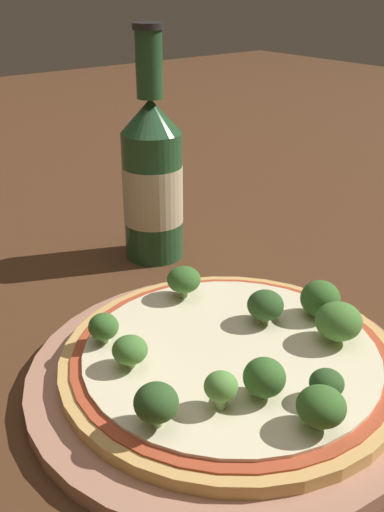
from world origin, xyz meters
TOP-DOWN VIEW (x-y plane):
  - ground_plane at (0.00, 0.00)m, footprint 3.00×3.00m
  - plate at (0.01, 0.00)m, footprint 0.29×0.29m
  - pizza at (0.01, 0.00)m, footprint 0.26×0.26m
  - broccoli_floret_0 at (-0.00, -0.10)m, footprint 0.03×0.03m
  - broccoli_floret_1 at (0.08, -0.04)m, footprint 0.04×0.04m
  - broccoli_floret_2 at (0.10, -0.01)m, footprint 0.03×0.03m
  - broccoli_floret_3 at (-0.04, -0.04)m, footprint 0.02×0.02m
  - broccoli_floret_4 at (0.03, 0.09)m, footprint 0.03×0.03m
  - broccoli_floret_5 at (0.06, 0.01)m, footprint 0.03×0.03m
  - broccoli_floret_6 at (-0.08, -0.03)m, footprint 0.03×0.03m
  - broccoli_floret_7 at (-0.01, -0.05)m, footprint 0.03×0.03m
  - broccoli_floret_8 at (-0.06, 0.07)m, footprint 0.02×0.02m
  - broccoli_floret_9 at (-0.06, 0.03)m, footprint 0.03×0.03m
  - broccoli_floret_10 at (0.02, -0.08)m, footprint 0.02×0.02m
  - beer_bottle at (0.09, 0.22)m, footprint 0.06×0.06m

SIDE VIEW (x-z plane):
  - ground_plane at x=0.00m, z-range 0.00..0.00m
  - plate at x=0.01m, z-range 0.00..0.01m
  - pizza at x=0.01m, z-range 0.01..0.03m
  - broccoli_floret_10 at x=0.02m, z-range 0.03..0.05m
  - broccoli_floret_8 at x=-0.06m, z-range 0.03..0.05m
  - broccoli_floret_9 at x=-0.06m, z-range 0.03..0.05m
  - broccoli_floret_5 at x=0.06m, z-range 0.03..0.06m
  - broccoli_floret_7 at x=-0.01m, z-range 0.03..0.06m
  - broccoli_floret_0 at x=0.00m, z-range 0.03..0.06m
  - broccoli_floret_2 at x=0.10m, z-range 0.03..0.06m
  - broccoli_floret_3 at x=-0.04m, z-range 0.03..0.06m
  - broccoli_floret_4 at x=0.03m, z-range 0.03..0.06m
  - broccoli_floret_6 at x=-0.08m, z-range 0.03..0.06m
  - broccoli_floret_1 at x=0.08m, z-range 0.03..0.06m
  - beer_bottle at x=0.09m, z-range -0.03..0.21m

